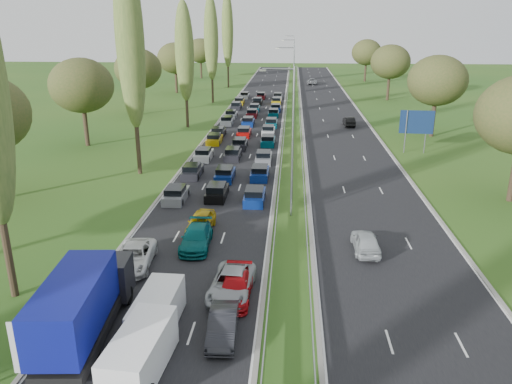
# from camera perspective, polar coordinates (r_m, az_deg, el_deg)

# --- Properties ---
(ground) EXTENTS (260.00, 260.00, 0.00)m
(ground) POSITION_cam_1_polar(r_m,az_deg,el_deg) (77.04, 4.18, 7.40)
(ground) COLOR #25541A
(ground) RESTS_ON ground
(near_carriageway) EXTENTS (10.50, 215.00, 0.04)m
(near_carriageway) POSITION_cam_1_polar(r_m,az_deg,el_deg) (79.78, -0.71, 7.83)
(near_carriageway) COLOR black
(near_carriageway) RESTS_ON ground
(far_carriageway) EXTENTS (10.50, 215.00, 0.04)m
(far_carriageway) POSITION_cam_1_polar(r_m,az_deg,el_deg) (79.79, 9.09, 7.61)
(far_carriageway) COLOR black
(far_carriageway) RESTS_ON ground
(central_reservation) EXTENTS (2.36, 215.00, 0.32)m
(central_reservation) POSITION_cam_1_polar(r_m,az_deg,el_deg) (79.40, 4.20, 8.14)
(central_reservation) COLOR gray
(central_reservation) RESTS_ON ground
(lamp_columns) EXTENTS (0.18, 140.18, 12.00)m
(lamp_columns) POSITION_cam_1_polar(r_m,az_deg,el_deg) (74.11, 4.29, 11.64)
(lamp_columns) COLOR gray
(lamp_columns) RESTS_ON ground
(poplar_row) EXTENTS (2.80, 127.80, 22.44)m
(poplar_row) POSITION_cam_1_polar(r_m,az_deg,el_deg) (65.73, -10.25, 16.10)
(poplar_row) COLOR #2D2116
(poplar_row) RESTS_ON ground
(woodland_left) EXTENTS (8.00, 166.00, 11.10)m
(woodland_left) POSITION_cam_1_polar(r_m,az_deg,el_deg) (64.32, -20.50, 10.98)
(woodland_left) COLOR #2D2116
(woodland_left) RESTS_ON ground
(woodland_right) EXTENTS (8.00, 153.00, 11.10)m
(woodland_right) POSITION_cam_1_polar(r_m,az_deg,el_deg) (65.66, 21.92, 10.95)
(woodland_right) COLOR #2D2116
(woodland_right) RESTS_ON ground
(traffic_queue_fill) EXTENTS (9.14, 68.50, 0.80)m
(traffic_queue_fill) POSITION_cam_1_polar(r_m,az_deg,el_deg) (74.89, -1.04, 7.46)
(traffic_queue_fill) COLOR slate
(traffic_queue_fill) RESTS_ON ground
(near_car_2) EXTENTS (2.73, 5.21, 1.40)m
(near_car_2) POSITION_cam_1_polar(r_m,az_deg,el_deg) (33.54, -13.81, -7.18)
(near_car_2) COLOR silver
(near_car_2) RESTS_ON near_carriageway
(near_car_7) EXTENTS (2.17, 4.97, 1.42)m
(near_car_7) POSITION_cam_1_polar(r_m,az_deg,el_deg) (35.56, -6.83, -5.19)
(near_car_7) COLOR #055152
(near_car_7) RESTS_ON near_carriageway
(near_car_8) EXTENTS (2.02, 4.38, 1.45)m
(near_car_8) POSITION_cam_1_polar(r_m,az_deg,el_deg) (38.18, -6.34, -3.43)
(near_car_8) COLOR #AB8C0B
(near_car_8) RESTS_ON near_carriageway
(near_car_9) EXTENTS (1.58, 4.08, 1.32)m
(near_car_9) POSITION_cam_1_polar(r_m,az_deg,el_deg) (25.97, -3.81, -14.96)
(near_car_9) COLOR black
(near_car_9) RESTS_ON near_carriageway
(near_car_10) EXTENTS (2.68, 5.23, 1.41)m
(near_car_10) POSITION_cam_1_polar(r_m,az_deg,el_deg) (29.45, -2.81, -10.44)
(near_car_10) COLOR #9DA1A6
(near_car_10) RESTS_ON near_carriageway
(near_car_11) EXTENTS (1.90, 4.55, 1.32)m
(near_car_11) POSITION_cam_1_polar(r_m,az_deg,el_deg) (29.16, -2.38, -10.86)
(near_car_11) COLOR #B20A10
(near_car_11) RESTS_ON near_carriageway
(far_car_0) EXTENTS (1.77, 4.24, 1.43)m
(far_car_0) POSITION_cam_1_polar(r_m,az_deg,el_deg) (35.49, 12.44, -5.56)
(far_car_0) COLOR #AEB4B8
(far_car_0) RESTS_ON far_carriageway
(far_car_1) EXTENTS (1.64, 4.29, 1.40)m
(far_car_1) POSITION_cam_1_polar(r_m,az_deg,el_deg) (78.96, 10.59, 7.94)
(far_car_1) COLOR black
(far_car_1) RESTS_ON far_carriageway
(far_car_2) EXTENTS (2.72, 5.56, 1.52)m
(far_car_2) POSITION_cam_1_polar(r_m,az_deg,el_deg) (133.51, 6.43, 12.47)
(far_car_2) COLOR gray
(far_car_2) RESTS_ON far_carriageway
(blue_lorry) EXTENTS (2.45, 8.83, 3.73)m
(blue_lorry) POSITION_cam_1_polar(r_m,az_deg,el_deg) (26.60, -19.14, -11.99)
(blue_lorry) COLOR black
(blue_lorry) RESTS_ON near_carriageway
(white_van_front) EXTENTS (1.86, 4.75, 1.91)m
(white_van_front) POSITION_cam_1_polar(r_m,az_deg,el_deg) (27.12, -11.09, -12.96)
(white_van_front) COLOR white
(white_van_front) RESTS_ON near_carriageway
(white_van_rear) EXTENTS (1.99, 5.08, 2.04)m
(white_van_rear) POSITION_cam_1_polar(r_m,az_deg,el_deg) (24.24, -12.94, -17.16)
(white_van_rear) COLOR white
(white_van_rear) RESTS_ON near_carriageway
(direction_sign) EXTENTS (3.99, 0.42, 5.20)m
(direction_sign) POSITION_cam_1_polar(r_m,az_deg,el_deg) (63.60, 17.88, 7.41)
(direction_sign) COLOR gray
(direction_sign) RESTS_ON ground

